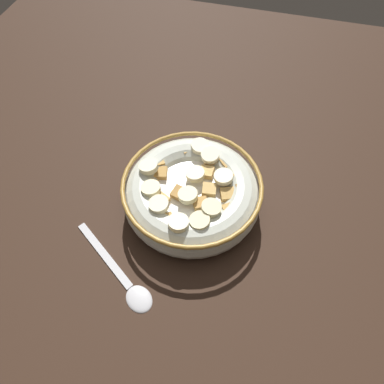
{
  "coord_description": "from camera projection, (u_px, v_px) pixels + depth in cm",
  "views": [
    {
      "loc": [
        7.08,
        -26.38,
        43.22
      ],
      "look_at": [
        0.0,
        0.0,
        3.0
      ],
      "focal_mm": 32.54,
      "sensor_mm": 36.0,
      "label": 1
    }
  ],
  "objects": [
    {
      "name": "spoon",
      "position": [
        127.0,
        283.0,
        0.44
      ],
      "size": [
        14.18,
        10.48,
        0.8
      ],
      "color": "silver",
      "rests_on": "ground_plane"
    },
    {
      "name": "ground_plane",
      "position": [
        192.0,
        207.0,
        0.52
      ],
      "size": [
        111.65,
        111.65,
        2.0
      ],
      "primitive_type": "cube",
      "color": "#332116"
    },
    {
      "name": "cereal_bowl",
      "position": [
        192.0,
        192.0,
        0.49
      ],
      "size": [
        19.39,
        19.39,
        6.35
      ],
      "color": "beige",
      "rests_on": "ground_plane"
    }
  ]
}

